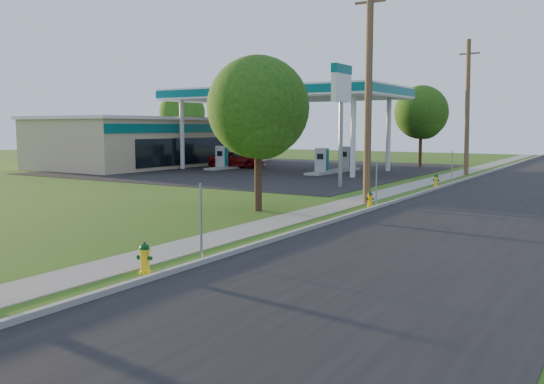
% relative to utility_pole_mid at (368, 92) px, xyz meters
% --- Properties ---
extents(ground_plane, '(140.00, 140.00, 0.00)m').
position_rel_utility_pole_mid_xyz_m(ground_plane, '(0.60, -17.00, -4.95)').
color(ground_plane, '#235114').
rests_on(ground_plane, ground).
extents(road, '(8.00, 120.00, 0.02)m').
position_rel_utility_pole_mid_xyz_m(road, '(5.10, -7.00, -4.94)').
color(road, black).
rests_on(road, ground).
extents(curb, '(0.15, 120.00, 0.15)m').
position_rel_utility_pole_mid_xyz_m(curb, '(1.10, -7.00, -4.88)').
color(curb, '#9B998E').
rests_on(curb, ground).
extents(sidewalk, '(1.50, 120.00, 0.03)m').
position_rel_utility_pole_mid_xyz_m(sidewalk, '(-0.65, -7.00, -4.94)').
color(sidewalk, gray).
rests_on(sidewalk, ground).
extents(forecourt, '(26.00, 28.00, 0.02)m').
position_rel_utility_pole_mid_xyz_m(forecourt, '(-15.40, 15.00, -4.94)').
color(forecourt, black).
rests_on(forecourt, ground).
extents(utility_pole_mid, '(1.40, 0.32, 9.80)m').
position_rel_utility_pole_mid_xyz_m(utility_pole_mid, '(0.00, 0.00, 0.00)').
color(utility_pole_mid, brown).
rests_on(utility_pole_mid, ground).
extents(utility_pole_far, '(1.40, 0.32, 9.50)m').
position_rel_utility_pole_mid_xyz_m(utility_pole_far, '(0.00, 18.00, -0.15)').
color(utility_pole_far, brown).
rests_on(utility_pole_far, ground).
extents(sign_post_near, '(0.05, 0.04, 2.00)m').
position_rel_utility_pole_mid_xyz_m(sign_post_near, '(0.85, -12.80, -3.95)').
color(sign_post_near, gray).
rests_on(sign_post_near, ground).
extents(sign_post_mid, '(0.05, 0.04, 2.00)m').
position_rel_utility_pole_mid_xyz_m(sign_post_mid, '(0.85, -1.00, -3.95)').
color(sign_post_mid, gray).
rests_on(sign_post_mid, ground).
extents(sign_post_far, '(0.05, 0.04, 2.00)m').
position_rel_utility_pole_mid_xyz_m(sign_post_far, '(0.85, 11.20, -3.95)').
color(sign_post_far, gray).
rests_on(sign_post_far, ground).
extents(gas_canopy, '(18.18, 9.18, 6.40)m').
position_rel_utility_pole_mid_xyz_m(gas_canopy, '(-13.40, 15.00, 0.94)').
color(gas_canopy, silver).
rests_on(gas_canopy, ground).
extents(fuel_pump_nw, '(1.20, 3.20, 1.90)m').
position_rel_utility_pole_mid_xyz_m(fuel_pump_nw, '(-17.90, 13.00, -4.23)').
color(fuel_pump_nw, '#9B998E').
rests_on(fuel_pump_nw, ground).
extents(fuel_pump_ne, '(1.20, 3.20, 1.90)m').
position_rel_utility_pole_mid_xyz_m(fuel_pump_ne, '(-8.90, 13.00, -4.23)').
color(fuel_pump_ne, '#9B998E').
rests_on(fuel_pump_ne, ground).
extents(fuel_pump_sw, '(1.20, 3.20, 1.90)m').
position_rel_utility_pole_mid_xyz_m(fuel_pump_sw, '(-17.90, 17.00, -4.23)').
color(fuel_pump_sw, '#9B998E').
rests_on(fuel_pump_sw, ground).
extents(fuel_pump_se, '(1.20, 3.20, 1.90)m').
position_rel_utility_pole_mid_xyz_m(fuel_pump_se, '(-8.90, 17.00, -4.23)').
color(fuel_pump_se, '#9B998E').
rests_on(fuel_pump_se, ground).
extents(convenience_store, '(10.40, 22.40, 4.25)m').
position_rel_utility_pole_mid_xyz_m(convenience_store, '(-26.38, 15.00, -2.82)').
color(convenience_store, tan).
rests_on(convenience_store, ground).
extents(price_pylon, '(0.34, 2.04, 6.85)m').
position_rel_utility_pole_mid_xyz_m(price_pylon, '(-3.90, 5.50, 0.48)').
color(price_pylon, gray).
rests_on(price_pylon, ground).
extents(tree_verge, '(4.13, 4.13, 6.26)m').
position_rel_utility_pole_mid_xyz_m(tree_verge, '(-2.71, -4.68, -0.93)').
color(tree_verge, '#332117').
rests_on(tree_verge, ground).
extents(tree_lot, '(4.58, 4.58, 6.95)m').
position_rel_utility_pole_mid_xyz_m(tree_lot, '(-5.36, 24.76, -0.48)').
color(tree_lot, '#332117').
rests_on(tree_lot, ground).
extents(tree_back, '(4.85, 4.85, 7.35)m').
position_rel_utility_pole_mid_xyz_m(tree_back, '(-30.69, 23.17, -0.22)').
color(tree_back, '#332117').
rests_on(tree_back, ground).
extents(hydrant_near, '(0.39, 0.35, 0.75)m').
position_rel_utility_pole_mid_xyz_m(hydrant_near, '(0.52, -14.47, -4.59)').
color(hydrant_near, yellow).
rests_on(hydrant_near, ground).
extents(hydrant_mid, '(0.34, 0.31, 0.66)m').
position_rel_utility_pole_mid_xyz_m(hydrant_mid, '(0.60, -1.06, -4.63)').
color(hydrant_mid, '#ECB109').
rests_on(hydrant_mid, ground).
extents(hydrant_far, '(0.38, 0.34, 0.73)m').
position_rel_utility_pole_mid_xyz_m(hydrant_far, '(0.59, 8.82, -4.60)').
color(hydrant_far, yellow).
rests_on(hydrant_far, ground).
extents(car_red, '(5.29, 3.74, 1.34)m').
position_rel_utility_pole_mid_xyz_m(car_red, '(-18.00, 15.28, -4.28)').
color(car_red, maroon).
rests_on(car_red, ground).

